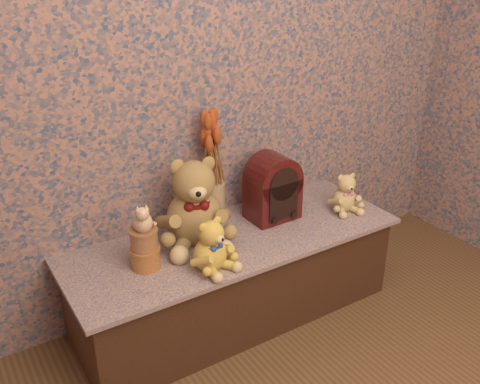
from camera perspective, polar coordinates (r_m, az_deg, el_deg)
The scene contains 10 objects.
display_shelf at distance 2.48m, azimuth -0.62°, elevation -9.00°, with size 1.51×0.56×0.42m, color navy.
teddy_large at distance 2.26m, azimuth -4.99°, elevation -0.49°, with size 0.33×0.39×0.42m, color olive, non-canonical shape.
teddy_medium at distance 2.10m, azimuth -3.25°, elevation -5.37°, with size 0.19×0.22×0.23m, color gold, non-canonical shape.
teddy_small at distance 2.61m, azimuth 11.16°, elevation 0.19°, with size 0.16×0.19×0.21m, color tan, non-canonical shape.
cathedral_radio at distance 2.47m, azimuth 3.52°, elevation 0.57°, with size 0.23×0.17×0.32m, color #3B0A0B, non-canonical shape.
ceramic_vase at distance 2.45m, azimuth -3.01°, elevation -1.17°, with size 0.12×0.12×0.20m, color tan.
dried_stalks at distance 2.32m, azimuth -3.19°, elevation 6.15°, with size 0.24×0.24×0.46m, color #AC431B, non-canonical shape.
biscuit_tin_lower at distance 2.17m, azimuth -10.09°, elevation -6.96°, with size 0.12×0.12×0.08m, color gold.
biscuit_tin_upper at distance 2.13m, azimuth -10.26°, elevation -5.03°, with size 0.11×0.11×0.08m, color tan.
cat_figurine at distance 2.08m, azimuth -10.48°, elevation -2.52°, with size 0.09×0.10×0.13m, color silver, non-canonical shape.
Camera 1 is at (-1.07, -0.52, 1.60)m, focal length 39.81 mm.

